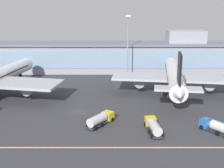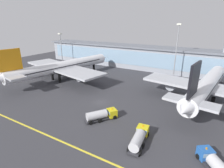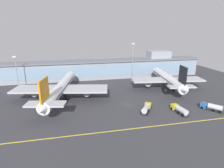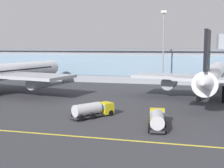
% 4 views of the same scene
% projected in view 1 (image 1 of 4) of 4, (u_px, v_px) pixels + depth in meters
% --- Properties ---
extents(ground_plane, '(193.38, 193.38, 0.00)m').
position_uv_depth(ground_plane, '(79.00, 112.00, 87.54)').
color(ground_plane, '#38383D').
extents(taxiway_centreline_stripe, '(154.70, 0.50, 0.01)m').
position_uv_depth(taxiway_centreline_stripe, '(69.00, 148.00, 66.32)').
color(taxiway_centreline_stripe, yellow).
rests_on(taxiway_centreline_stripe, ground).
extents(terminal_building, '(141.13, 14.00, 17.90)m').
position_uv_depth(terminal_building, '(95.00, 56.00, 134.84)').
color(terminal_building, '#9399A3').
rests_on(terminal_building, ground).
extents(airliner_near_right, '(41.72, 49.65, 16.92)m').
position_uv_depth(airliner_near_right, '(174.00, 77.00, 101.75)').
color(airliner_near_right, black).
rests_on(airliner_near_right, ground).
extents(fuel_tanker_truck, '(7.19, 8.80, 2.90)m').
position_uv_depth(fuel_tanker_truck, '(101.00, 119.00, 78.31)').
color(fuel_tanker_truck, black).
rests_on(fuel_tanker_truck, ground).
extents(baggage_tug_near, '(7.36, 8.70, 2.90)m').
position_uv_depth(baggage_tug_near, '(216.00, 127.00, 73.53)').
color(baggage_tug_near, black).
rests_on(baggage_tug_near, ground).
extents(service_truck_far, '(3.78, 9.26, 2.90)m').
position_uv_depth(service_truck_far, '(153.00, 125.00, 74.13)').
color(service_truck_far, black).
rests_on(service_truck_far, ground).
extents(apron_light_mast_west, '(1.80, 1.80, 25.07)m').
position_uv_depth(apron_light_mast_west, '(128.00, 38.00, 119.34)').
color(apron_light_mast_west, gray).
rests_on(apron_light_mast_west, ground).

